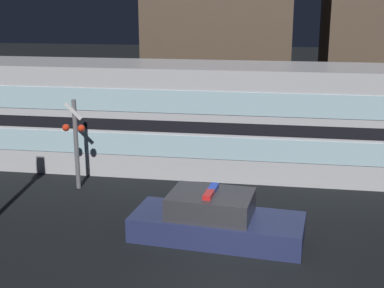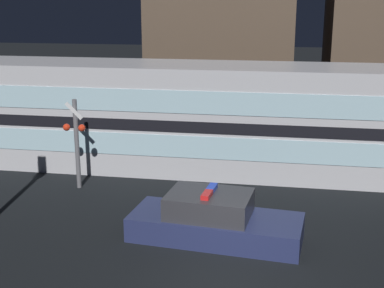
# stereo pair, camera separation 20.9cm
# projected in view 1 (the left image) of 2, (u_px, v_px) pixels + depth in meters

# --- Properties ---
(train) EXTENTS (17.41, 3.02, 3.81)m
(train) POSITION_uv_depth(u_px,v_px,m) (174.00, 117.00, 19.29)
(train) COLOR silver
(train) RESTS_ON ground_plane
(police_car) EXTENTS (4.56, 2.16, 1.34)m
(police_car) POSITION_uv_depth(u_px,v_px,m) (215.00, 220.00, 13.80)
(police_car) COLOR navy
(police_car) RESTS_ON ground_plane
(crossing_signal_far) EXTENTS (0.74, 0.33, 2.95)m
(crossing_signal_far) POSITION_uv_depth(u_px,v_px,m) (75.00, 139.00, 17.13)
(crossing_signal_far) COLOR slate
(crossing_signal_far) RESTS_ON ground_plane
(building_left) EXTENTS (6.93, 4.90, 8.39)m
(building_left) POSITION_uv_depth(u_px,v_px,m) (220.00, 37.00, 26.37)
(building_left) COLOR brown
(building_left) RESTS_ON ground_plane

